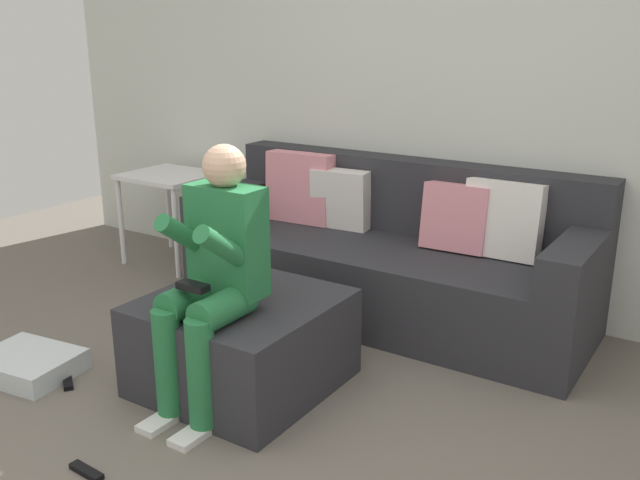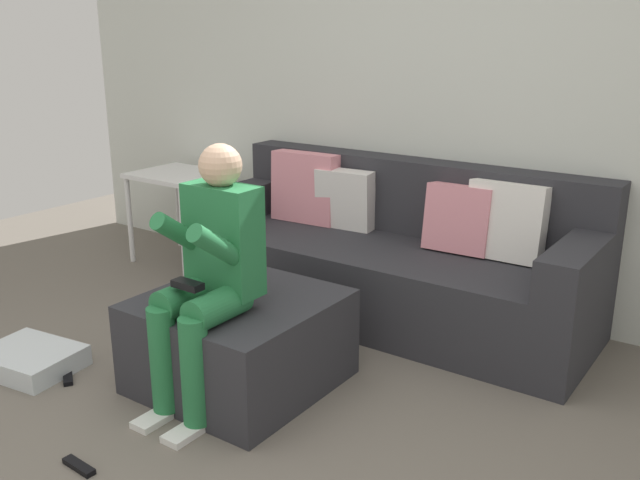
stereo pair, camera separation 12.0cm
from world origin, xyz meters
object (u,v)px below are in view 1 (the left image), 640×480
person_seated (212,275)px  side_table (170,187)px  remote_under_side_table (17,344)px  ottoman (242,342)px  remote_near_ottoman (86,471)px  couch_sectional (388,257)px  remote_by_storage_bin (68,380)px  storage_bin (28,364)px

person_seated → side_table: bearing=139.6°
remote_under_side_table → ottoman: bearing=53.0°
ottoman → remote_near_ottoman: ottoman is taller
ottoman → person_seated: person_seated is taller
couch_sectional → side_table: 1.73m
remote_by_storage_bin → person_seated: bearing=52.3°
person_seated → remote_under_side_table: (-1.28, -0.13, -0.61)m
person_seated → remote_under_side_table: 1.43m
remote_under_side_table → couch_sectional: bearing=84.5°
remote_by_storage_bin → remote_under_side_table: 0.56m
couch_sectional → side_table: (-1.72, -0.01, 0.21)m
couch_sectional → remote_under_side_table: size_ratio=16.25×
person_seated → storage_bin: person_seated is taller
person_seated → remote_near_ottoman: 0.90m
storage_bin → remote_near_ottoman: 0.96m
couch_sectional → remote_near_ottoman: couch_sectional is taller
remote_under_side_table → side_table: bearing=139.4°
storage_bin → remote_by_storage_bin: 0.24m
storage_bin → side_table: side_table is taller
ottoman → remote_by_storage_bin: bearing=-148.0°
couch_sectional → storage_bin: size_ratio=5.08×
ottoman → person_seated: 0.45m
remote_near_ottoman → remote_under_side_table: same height
remote_by_storage_bin → remote_near_ottoman: bearing=1.7°
storage_bin → remote_under_side_table: (-0.32, 0.15, -0.04)m
couch_sectional → storage_bin: (-1.09, -1.65, -0.29)m
ottoman → remote_under_side_table: size_ratio=5.72×
storage_bin → person_seated: bearing=16.6°
couch_sectional → remote_by_storage_bin: bearing=-118.5°
ottoman → person_seated: (0.02, -0.21, 0.40)m
couch_sectional → person_seated: person_seated is taller
remote_by_storage_bin → remote_under_side_table: (-0.55, 0.11, 0.00)m
remote_by_storage_bin → ottoman: bearing=66.5°
couch_sectional → ottoman: 1.17m
remote_near_ottoman → remote_by_storage_bin: 0.78m
storage_bin → ottoman: bearing=27.8°
storage_bin → remote_by_storage_bin: bearing=12.3°
side_table → remote_by_storage_bin: side_table is taller
side_table → remote_near_ottoman: 2.57m
person_seated → remote_near_ottoman: size_ratio=7.08×
couch_sectional → remote_near_ottoman: bearing=-95.9°
couch_sectional → person_seated: size_ratio=2.02×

